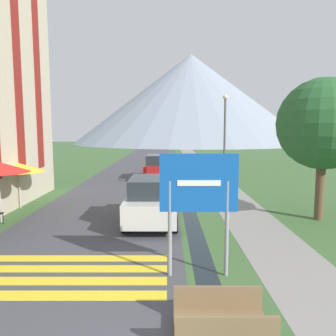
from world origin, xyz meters
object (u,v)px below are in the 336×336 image
(footbridge, at_px, (220,323))
(parked_car_far, at_px, (156,167))
(cafe_umbrella_rear_yellow, at_px, (17,168))
(streetlamp, at_px, (223,137))
(tree_by_path, at_px, (322,124))
(road_sign, at_px, (197,195))
(parked_car_near, at_px, (150,200))

(footbridge, distance_m, parked_car_far, 18.77)
(parked_car_far, bearing_deg, cafe_umbrella_rear_yellow, -123.94)
(cafe_umbrella_rear_yellow, height_order, streetlamp, streetlamp)
(tree_by_path, bearing_deg, cafe_umbrella_rear_yellow, 171.36)
(footbridge, xyz_separation_m, tree_by_path, (5.19, 7.57, 3.63))
(footbridge, bearing_deg, parked_car_far, 95.27)
(tree_by_path, bearing_deg, parked_car_far, 121.88)
(road_sign, distance_m, parked_car_near, 5.01)
(road_sign, bearing_deg, parked_car_near, 106.61)
(streetlamp, bearing_deg, parked_car_far, 122.94)
(tree_by_path, bearing_deg, parked_car_near, -175.63)
(road_sign, distance_m, footbridge, 3.01)
(footbridge, relative_size, tree_by_path, 0.30)
(streetlamp, distance_m, tree_by_path, 5.95)
(road_sign, relative_size, cafe_umbrella_rear_yellow, 1.28)
(parked_car_near, distance_m, tree_by_path, 7.41)
(road_sign, height_order, parked_car_far, road_sign)
(footbridge, height_order, parked_car_far, parked_car_far)
(road_sign, height_order, tree_by_path, tree_by_path)
(streetlamp, xyz_separation_m, tree_by_path, (3.01, -5.09, 0.59))
(footbridge, distance_m, streetlamp, 13.21)
(parked_car_near, bearing_deg, parked_car_far, 90.61)
(parked_car_near, height_order, cafe_umbrella_rear_yellow, cafe_umbrella_rear_yellow)
(road_sign, height_order, cafe_umbrella_rear_yellow, road_sign)
(road_sign, bearing_deg, cafe_umbrella_rear_yellow, 136.87)
(parked_car_near, xyz_separation_m, tree_by_path, (6.79, 0.52, 2.94))
(footbridge, distance_m, cafe_umbrella_rear_yellow, 12.49)
(tree_by_path, bearing_deg, footbridge, -124.40)
(parked_car_far, relative_size, cafe_umbrella_rear_yellow, 1.88)
(cafe_umbrella_rear_yellow, distance_m, tree_by_path, 13.34)
(tree_by_path, bearing_deg, road_sign, -136.10)
(footbridge, relative_size, parked_car_near, 0.41)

